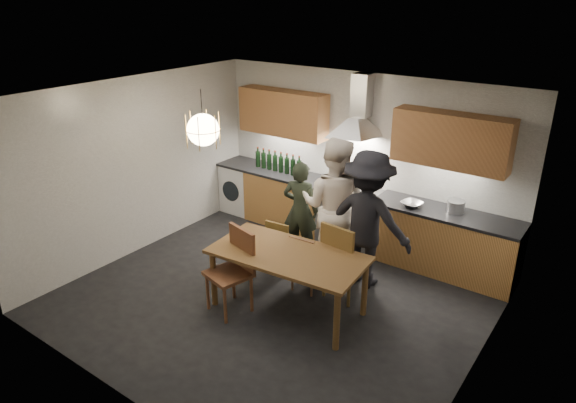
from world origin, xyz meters
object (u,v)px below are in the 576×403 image
Objects in this scene: chair_front at (235,265)px; person_mid at (334,206)px; person_left at (300,210)px; chair_back_left at (280,243)px; stock_pot at (456,207)px; dining_table at (288,260)px; person_right at (367,220)px; wine_bottles at (278,161)px; mixing_bowl at (412,204)px.

chair_front is 0.55× the size of person_mid.
person_left is 0.64m from person_mid.
chair_front is (0.07, -1.02, 0.15)m from chair_back_left.
person_left is at bearing -156.89° from stock_pot.
chair_back_left is (-0.62, 0.68, -0.24)m from dining_table.
stock_pot is at bearing -133.74° from person_right.
chair_front is at bearing -64.78° from wine_bottles.
mixing_bowl is at bearing -164.79° from stock_pot.
wine_bottles is at bearing 129.36° from chair_front.
stock_pot reaches higher than chair_back_left.
chair_front is 1.81m from person_right.
person_right reaches higher than mixing_bowl.
chair_back_left is 0.41× the size of person_mid.
dining_table is 1.44m from person_left.
person_left is (-0.13, 1.60, 0.13)m from chair_front.
stock_pot reaches higher than dining_table.
mixing_bowl is at bearing -2.40° from wine_bottles.
person_right reaches higher than person_left.
wine_bottles is at bearing -42.44° from person_mid.
mixing_bowl reaches higher than dining_table.
dining_table is 2.43× the size of chair_back_left.
dining_table is 2.48m from stock_pot.
person_mid reaches higher than person_right.
person_right is 2.01× the size of wine_bottles.
chair_back_left is 0.43× the size of person_right.
wine_bottles is (-1.13, 2.39, 0.46)m from chair_front.
chair_back_left is at bearing 107.86° from chair_front.
person_left is 1.17m from person_right.
person_left is 1.31m from wine_bottles.
person_mid is at bearing 87.56° from chair_front.
person_left is 1.58m from mixing_bowl.
mixing_bowl is at bearing -151.59° from person_mid.
wine_bottles is at bearing -179.01° from stock_pot.
person_left is at bearing 113.82° from dining_table.
chair_front is 2.64m from mixing_bowl.
stock_pot is (1.38, 0.90, 0.02)m from person_mid.
dining_table is 0.95m from chair_back_left.
person_left reaches higher than chair_front.
chair_front is 3.08m from stock_pot.
chair_back_left is 1.84m from wine_bottles.
stock_pot reaches higher than chair_front.
person_right is (0.56, -0.08, -0.03)m from person_mid.
mixing_bowl is at bearing -111.41° from person_right.
person_right is 1.28m from stock_pot.
person_left reaches higher than stock_pot.
chair_front is 0.72× the size of person_left.
wine_bottles reaches higher than stock_pot.
chair_front is 2.68m from wine_bottles.
person_mid is 1.11m from mixing_bowl.
chair_front is 1.61m from person_left.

